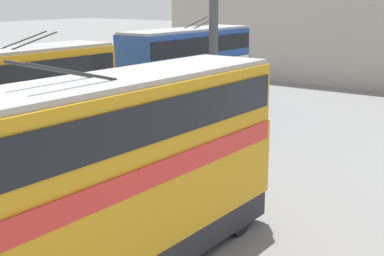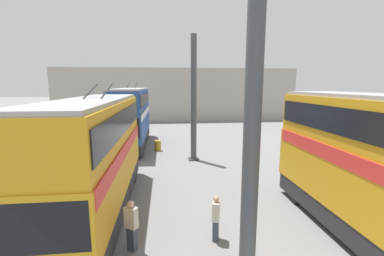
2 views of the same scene
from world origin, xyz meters
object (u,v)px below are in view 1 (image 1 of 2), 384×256
object	(u,v)px
bus_left_far	(115,169)
oil_drum	(202,119)
bus_right_far	(188,67)
bus_right_near	(8,102)
person_aisle_midway	(34,186)

from	to	relation	value
bus_left_far	oil_drum	size ratio (longest dim) A/B	12.68
bus_right_far	oil_drum	size ratio (longest dim) A/B	11.52
bus_right_near	bus_right_far	bearing A→B (deg)	0.00
bus_left_far	person_aisle_midway	xyz separation A→B (m)	(1.57, 5.35, -2.06)
bus_right_near	oil_drum	xyz separation A→B (m)	(10.46, -2.29, -2.36)
bus_right_far	person_aisle_midway	bearing A→B (deg)	-162.55
bus_left_far	oil_drum	world-z (taller)	bus_left_far
oil_drum	bus_left_far	bearing A→B (deg)	-152.02
bus_left_far	person_aisle_midway	world-z (taller)	bus_left_far
bus_right_far	oil_drum	bearing A→B (deg)	-128.87
bus_left_far	person_aisle_midway	bearing A→B (deg)	73.62
bus_right_far	person_aisle_midway	distance (m)	15.62
bus_left_far	bus_right_near	xyz separation A→B (m)	(4.03, 9.99, -0.15)
bus_left_far	bus_right_near	world-z (taller)	bus_left_far
bus_right_near	oil_drum	world-z (taller)	bus_right_near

